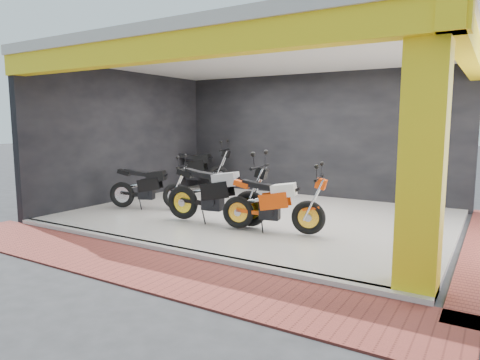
# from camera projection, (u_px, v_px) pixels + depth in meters

# --- Properties ---
(ground) EXTENTS (80.00, 80.00, 0.00)m
(ground) POSITION_uv_depth(u_px,v_px,m) (207.00, 239.00, 7.94)
(ground) COLOR #2D2D30
(ground) RESTS_ON ground
(showroom_floor) EXTENTS (8.00, 6.00, 0.10)m
(showroom_floor) POSITION_uv_depth(u_px,v_px,m) (259.00, 216.00, 9.63)
(showroom_floor) COLOR white
(showroom_floor) RESTS_ON ground
(showroom_ceiling) EXTENTS (8.40, 6.40, 0.20)m
(showroom_ceiling) POSITION_uv_depth(u_px,v_px,m) (260.00, 54.00, 9.16)
(showroom_ceiling) COLOR beige
(showroom_ceiling) RESTS_ON corner_column
(back_wall) EXTENTS (8.20, 0.20, 3.50)m
(back_wall) POSITION_uv_depth(u_px,v_px,m) (312.00, 137.00, 12.03)
(back_wall) COLOR black
(back_wall) RESTS_ON ground
(left_wall) EXTENTS (0.20, 6.20, 3.50)m
(left_wall) POSITION_uv_depth(u_px,v_px,m) (126.00, 138.00, 11.51)
(left_wall) COLOR black
(left_wall) RESTS_ON ground
(corner_column) EXTENTS (0.50, 0.50, 3.50)m
(corner_column) POSITION_uv_depth(u_px,v_px,m) (423.00, 155.00, 5.14)
(corner_column) COLOR yellow
(corner_column) RESTS_ON ground
(header_beam_front) EXTENTS (8.40, 0.30, 0.40)m
(header_beam_front) POSITION_uv_depth(u_px,v_px,m) (168.00, 48.00, 6.66)
(header_beam_front) COLOR yellow
(header_beam_front) RESTS_ON corner_column
(header_beam_right) EXTENTS (0.30, 6.40, 0.40)m
(header_beam_right) POSITION_uv_depth(u_px,v_px,m) (470.00, 53.00, 7.14)
(header_beam_right) COLOR yellow
(header_beam_right) RESTS_ON corner_column
(floor_kerb) EXTENTS (8.00, 0.20, 0.10)m
(floor_kerb) POSITION_uv_depth(u_px,v_px,m) (171.00, 250.00, 7.07)
(floor_kerb) COLOR white
(floor_kerb) RESTS_ON ground
(paver_front) EXTENTS (9.00, 1.40, 0.03)m
(paver_front) POSITION_uv_depth(u_px,v_px,m) (137.00, 265.00, 6.41)
(paver_front) COLOR brown
(paver_front) RESTS_ON ground
(moto_hero) EXTENTS (2.21, 1.17, 1.28)m
(moto_hero) POSITION_uv_depth(u_px,v_px,m) (309.00, 201.00, 7.70)
(moto_hero) COLOR #E44409
(moto_hero) RESTS_ON showroom_floor
(moto_row_a) EXTENTS (2.46, 1.15, 1.45)m
(moto_row_a) POSITION_uv_depth(u_px,v_px,m) (250.00, 191.00, 8.30)
(moto_row_a) COLOR black
(moto_row_a) RESTS_ON showroom_floor
(moto_row_b) EXTENTS (2.19, 1.47, 1.26)m
(moto_row_b) POSITION_uv_depth(u_px,v_px,m) (175.00, 184.00, 10.00)
(moto_row_b) COLOR black
(moto_row_b) RESTS_ON showroom_floor
(moto_row_d) EXTENTS (2.57, 1.51, 1.48)m
(moto_row_d) POSITION_uv_depth(u_px,v_px,m) (218.00, 166.00, 13.08)
(moto_row_d) COLOR black
(moto_row_d) RESTS_ON showroom_floor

